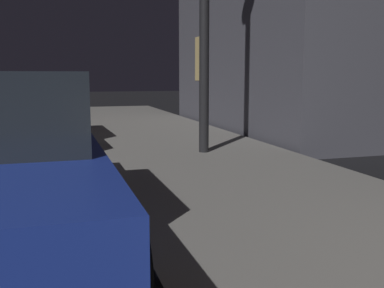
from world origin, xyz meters
TOP-DOWN VIEW (x-y plane):
  - car_white at (2.85, 8.61)m, footprint 2.13×4.30m
  - car_red at (2.85, 15.30)m, footprint 2.18×4.43m
  - car_green at (2.85, 22.14)m, footprint 2.07×4.22m

SIDE VIEW (x-z plane):
  - car_red at x=2.85m, z-range -0.02..1.41m
  - car_green at x=2.85m, z-range 0.00..1.43m
  - car_white at x=2.85m, z-range 0.00..1.43m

